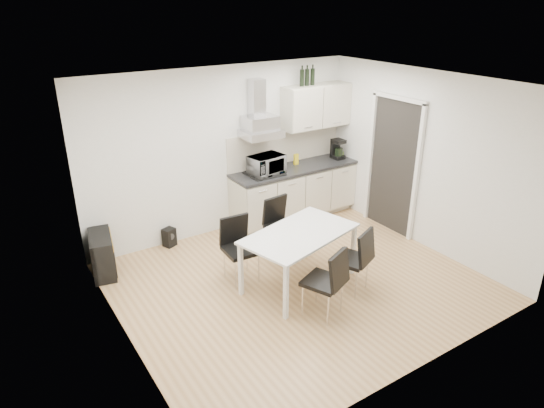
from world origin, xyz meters
The scene contains 15 objects.
ground centered at (0.00, 0.00, 0.00)m, with size 4.50×4.50×0.00m, color tan.
wall_back centered at (0.00, 2.00, 1.30)m, with size 4.50×0.10×2.60m, color white.
wall_front centered at (0.00, -2.00, 1.30)m, with size 4.50×0.10×2.60m, color white.
wall_left centered at (-2.25, 0.00, 1.30)m, with size 0.10×4.00×2.60m, color white.
wall_right centered at (2.25, 0.00, 1.30)m, with size 0.10×4.00×2.60m, color white.
ceiling centered at (0.00, 0.00, 2.60)m, with size 4.50×4.50×0.00m, color white.
doorway centered at (2.21, 0.55, 1.05)m, with size 0.08×1.04×2.10m, color white.
kitchenette centered at (1.19, 1.73, 0.83)m, with size 2.22×0.64×2.52m.
dining_table centered at (0.00, -0.03, 0.68)m, with size 1.65×1.20×0.75m.
chair_far_left centered at (-0.59, 0.45, 0.44)m, with size 0.44×0.50×0.88m, color black, non-canonical shape.
chair_far_right centered at (0.25, 0.70, 0.44)m, with size 0.44×0.50×0.88m, color black, non-canonical shape.
chair_near_left centered at (-0.16, -0.73, 0.44)m, with size 0.44×0.50×0.88m, color black, non-canonical shape.
chair_near_right centered at (0.46, -0.51, 0.44)m, with size 0.44×0.50×0.88m, color black, non-canonical shape.
guitar_amp centered at (-2.09, 1.65, 0.29)m, with size 0.42×0.72×0.57m.
floor_speaker centered at (-1.03, 1.90, 0.14)m, with size 0.17×0.15×0.29m, color black.
Camera 1 is at (-3.30, -4.46, 3.51)m, focal length 32.00 mm.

